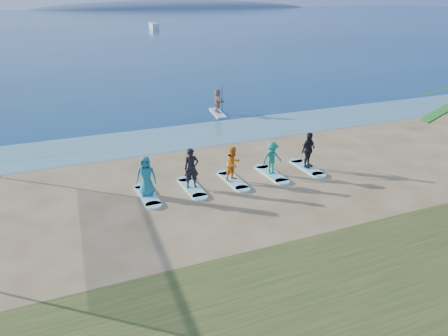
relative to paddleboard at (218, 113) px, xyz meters
name	(u,v)px	position (x,y,z in m)	size (l,w,h in m)	color
ground	(247,208)	(-4.93, -14.88, -0.06)	(600.00, 600.00, 0.00)	tan
shallow_water	(172,138)	(-4.93, -4.38, -0.05)	(600.00, 600.00, 0.00)	teal
ocean	(46,21)	(-4.93, 145.12, -0.05)	(600.00, 600.00, 0.00)	navy
island_ridge	(179,8)	(90.07, 285.12, -0.06)	(220.00, 56.00, 18.00)	slate
paddleboard	(218,113)	(0.00, 0.00, 0.00)	(0.70, 3.00, 0.12)	silver
paddleboarder	(218,101)	(0.00, 0.00, 0.93)	(1.61, 0.51, 1.74)	tan
boat_offshore_b	(154,29)	(19.39, 89.96, -0.06)	(1.71, 5.59, 1.52)	silver
surfboard_0	(147,196)	(-8.47, -12.12, -0.01)	(0.70, 2.20, 0.09)	#A4F9FF
student_0	(146,176)	(-8.47, -12.12, 0.92)	(0.87, 0.57, 1.78)	teal
surfboard_1	(192,188)	(-6.39, -12.12, -0.01)	(0.70, 2.20, 0.09)	#A4F9FF
student_1	(191,168)	(-6.39, -12.12, 0.95)	(0.67, 0.44, 1.85)	black
surfboard_2	(233,181)	(-4.30, -12.12, -0.01)	(0.70, 2.20, 0.09)	#A4F9FF
student_2	(233,164)	(-4.30, -12.12, 0.86)	(0.81, 0.63, 1.66)	orange
surfboard_3	(271,174)	(-2.22, -12.12, -0.01)	(0.70, 2.20, 0.09)	#A4F9FF
student_3	(272,158)	(-2.22, -12.12, 0.83)	(1.04, 0.60, 1.61)	#1B8475
surfboard_4	(307,168)	(-0.14, -12.12, -0.01)	(0.70, 2.20, 0.09)	#A4F9FF
student_4	(308,150)	(-0.14, -12.12, 0.95)	(1.08, 0.45, 1.84)	black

